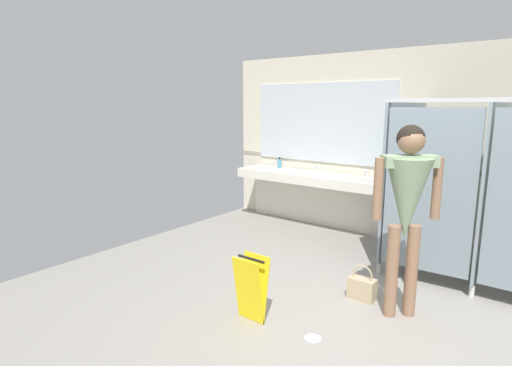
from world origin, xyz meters
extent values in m
cube|color=gray|center=(0.00, 0.00, -0.05)|extent=(7.09, 6.04, 0.10)
cube|color=beige|center=(0.00, 2.78, 1.33)|extent=(7.09, 0.12, 2.66)
cube|color=#9E937F|center=(0.00, 2.72, 1.05)|extent=(7.09, 0.01, 0.06)
cube|color=silver|center=(-1.95, 2.41, 0.79)|extent=(2.46, 0.58, 0.14)
cube|color=silver|center=(-1.95, 2.66, 0.36)|extent=(2.46, 0.08, 0.72)
cube|color=#ADADA8|center=(-2.77, 2.38, 0.81)|extent=(0.42, 0.32, 0.11)
cylinder|color=silver|center=(-2.77, 2.61, 0.92)|extent=(0.04, 0.04, 0.11)
cylinder|color=silver|center=(-2.77, 2.56, 0.96)|extent=(0.03, 0.11, 0.03)
sphere|color=silver|center=(-2.70, 2.62, 0.89)|extent=(0.04, 0.04, 0.04)
cube|color=#ADADA8|center=(-1.95, 2.38, 0.81)|extent=(0.42, 0.32, 0.11)
cylinder|color=silver|center=(-1.95, 2.61, 0.92)|extent=(0.04, 0.04, 0.11)
cylinder|color=silver|center=(-1.95, 2.56, 0.96)|extent=(0.03, 0.11, 0.03)
sphere|color=silver|center=(-1.88, 2.62, 0.89)|extent=(0.04, 0.04, 0.04)
cube|color=#ADADA8|center=(-1.13, 2.38, 0.81)|extent=(0.42, 0.32, 0.11)
cylinder|color=silver|center=(-1.13, 2.61, 0.92)|extent=(0.04, 0.04, 0.11)
cylinder|color=silver|center=(-1.13, 2.56, 0.96)|extent=(0.03, 0.11, 0.03)
sphere|color=silver|center=(-1.06, 2.62, 0.89)|extent=(0.04, 0.04, 0.04)
cube|color=silver|center=(-1.95, 2.71, 1.62)|extent=(2.36, 0.02, 1.22)
cube|color=gray|center=(-0.41, 2.00, 1.02)|extent=(0.03, 1.40, 1.81)
cylinder|color=silver|center=(-0.41, 1.36, 0.06)|extent=(0.05, 0.05, 0.12)
cube|color=gray|center=(0.56, 2.00, 1.02)|extent=(0.03, 1.40, 1.81)
cylinder|color=silver|center=(0.56, 1.36, 0.06)|extent=(0.05, 0.05, 0.12)
cube|color=gray|center=(0.07, 1.33, 1.02)|extent=(0.88, 0.08, 1.71)
cube|color=#B7BABF|center=(0.56, 1.33, 1.95)|extent=(1.99, 0.04, 0.04)
cylinder|color=#8C664C|center=(0.17, 0.61, 0.43)|extent=(0.11, 0.11, 0.85)
cylinder|color=#8C664C|center=(0.03, 0.49, 0.43)|extent=(0.11, 0.11, 0.85)
cone|color=gray|center=(0.10, 0.55, 1.10)|extent=(0.56, 0.56, 0.72)
cube|color=gray|center=(0.10, 0.55, 1.43)|extent=(0.45, 0.42, 0.10)
cylinder|color=#8C664C|center=(0.29, 0.72, 1.19)|extent=(0.08, 0.08, 0.54)
cylinder|color=#8C664C|center=(-0.10, 0.38, 1.19)|extent=(0.08, 0.08, 0.54)
sphere|color=#8C664C|center=(0.10, 0.55, 1.60)|extent=(0.23, 0.23, 0.23)
sphere|color=black|center=(0.09, 0.56, 1.62)|extent=(0.24, 0.24, 0.24)
cube|color=tan|center=(-0.30, 0.63, 0.11)|extent=(0.26, 0.14, 0.21)
torus|color=tan|center=(-0.30, 0.63, 0.25)|extent=(0.20, 0.02, 0.20)
cylinder|color=teal|center=(-2.65, 2.58, 0.93)|extent=(0.07, 0.07, 0.14)
cylinder|color=black|center=(-2.65, 2.58, 1.02)|extent=(0.03, 0.03, 0.04)
cube|color=yellow|center=(-0.92, -0.40, 0.30)|extent=(0.28, 0.10, 0.59)
cube|color=yellow|center=(-0.92, -0.31, 0.30)|extent=(0.28, 0.10, 0.59)
cylinder|color=black|center=(-0.92, -0.35, 0.58)|extent=(0.28, 0.02, 0.02)
cylinder|color=#B7BABF|center=(-0.33, -0.28, 0.00)|extent=(0.14, 0.14, 0.01)
camera|label=1|loc=(1.17, -2.97, 1.90)|focal=28.43mm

